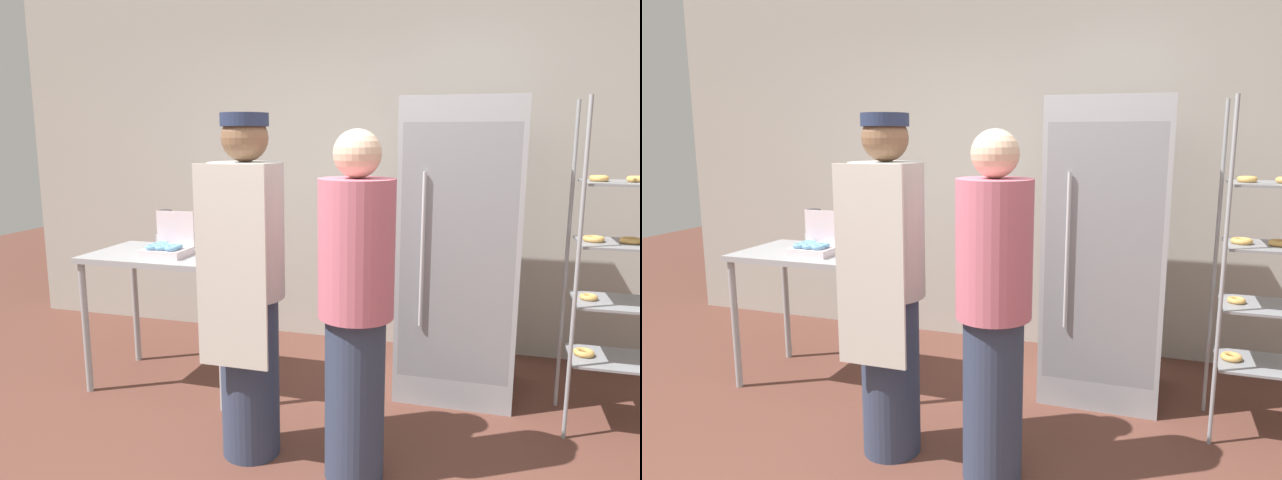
{
  "view_description": "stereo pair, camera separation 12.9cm",
  "coord_description": "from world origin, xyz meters",
  "views": [
    {
      "loc": [
        0.79,
        -2.03,
        1.64
      ],
      "look_at": [
        -0.04,
        0.86,
        1.1
      ],
      "focal_mm": 32.0,
      "sensor_mm": 36.0,
      "label": 1
    },
    {
      "loc": [
        0.92,
        -1.99,
        1.64
      ],
      "look_at": [
        -0.04,
        0.86,
        1.1
      ],
      "focal_mm": 32.0,
      "sensor_mm": 36.0,
      "label": 2
    }
  ],
  "objects": [
    {
      "name": "blender_pitcher",
      "position": [
        -1.27,
        1.33,
        1.01
      ],
      "size": [
        0.13,
        0.13,
        0.26
      ],
      "color": "#99999E",
      "rests_on": "prep_counter"
    },
    {
      "name": "baking_rack",
      "position": [
        1.56,
        1.34,
        0.92
      ],
      "size": [
        0.59,
        0.43,
        1.85
      ],
      "color": "#93969B",
      "rests_on": "ground_plane"
    },
    {
      "name": "donut_box",
      "position": [
        -1.13,
        1.11,
        0.95
      ],
      "size": [
        0.27,
        0.23,
        0.27
      ],
      "color": "silver",
      "rests_on": "prep_counter"
    },
    {
      "name": "person_customer",
      "position": [
        0.24,
        0.48,
        0.86
      ],
      "size": [
        0.36,
        0.36,
        1.68
      ],
      "color": "#333D56",
      "rests_on": "ground_plane"
    },
    {
      "name": "person_baker",
      "position": [
        -0.32,
        0.53,
        0.91
      ],
      "size": [
        0.37,
        0.39,
        1.75
      ],
      "color": "#333D56",
      "rests_on": "ground_plane"
    },
    {
      "name": "prep_counter",
      "position": [
        -1.15,
        1.19,
        0.78
      ],
      "size": [
        1.04,
        0.63,
        0.9
      ],
      "color": "#9EA0A5",
      "rests_on": "ground_plane"
    },
    {
      "name": "refrigerator",
      "position": [
        0.65,
        1.63,
        0.94
      ],
      "size": [
        0.71,
        0.67,
        1.87
      ],
      "color": "#9EA0A5",
      "rests_on": "ground_plane"
    },
    {
      "name": "back_wall",
      "position": [
        0.0,
        2.42,
        1.45
      ],
      "size": [
        6.4,
        0.12,
        2.89
      ],
      "primitive_type": "cube",
      "color": "#ADA89E",
      "rests_on": "ground_plane"
    }
  ]
}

